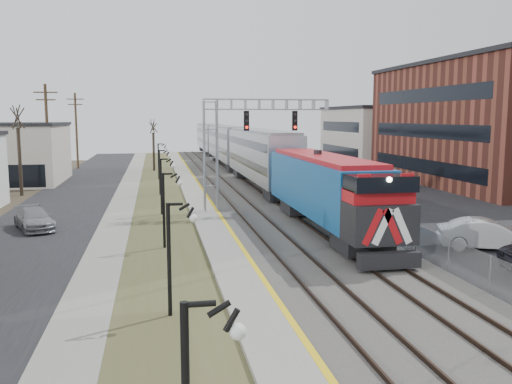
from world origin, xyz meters
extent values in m
cube|color=black|center=(-11.50, 35.00, 0.02)|extent=(7.00, 120.00, 0.04)
cube|color=gray|center=(-7.00, 35.00, 0.04)|extent=(2.00, 120.00, 0.08)
cube|color=#444B28|center=(-4.00, 35.00, 0.03)|extent=(4.00, 120.00, 0.06)
cube|color=gray|center=(-1.00, 35.00, 0.12)|extent=(2.00, 120.00, 0.24)
cube|color=#595651|center=(4.00, 35.00, 0.10)|extent=(8.00, 120.00, 0.20)
cube|color=black|center=(16.00, 35.00, 0.02)|extent=(16.00, 120.00, 0.04)
cube|color=gold|center=(-0.12, 35.00, 0.24)|extent=(0.24, 120.00, 0.01)
cube|color=#2D2119|center=(1.25, 35.00, 0.28)|extent=(0.08, 120.00, 0.15)
cube|color=#2D2119|center=(2.75, 35.00, 0.28)|extent=(0.08, 120.00, 0.15)
cube|color=#2D2119|center=(4.75, 35.00, 0.28)|extent=(0.08, 120.00, 0.15)
cube|color=#2D2119|center=(6.25, 35.00, 0.28)|extent=(0.08, 120.00, 0.15)
cube|color=#125292|center=(5.50, 19.88, 2.47)|extent=(3.00, 17.00, 4.25)
cube|color=black|center=(5.50, 11.18, 0.70)|extent=(2.80, 0.50, 0.70)
cube|color=#A0A4AB|center=(5.50, 40.18, 3.01)|extent=(3.00, 22.00, 5.33)
cube|color=#A0A4AB|center=(5.50, 62.98, 3.01)|extent=(3.00, 22.00, 5.33)
cube|color=#A0A4AB|center=(5.50, 85.78, 3.01)|extent=(3.00, 22.00, 5.33)
cube|color=gray|center=(-0.50, 28.00, 4.00)|extent=(1.00, 1.00, 8.00)
cube|color=gray|center=(3.50, 28.00, 7.75)|extent=(9.00, 0.80, 0.80)
cube|color=black|center=(2.00, 27.55, 6.60)|extent=(0.35, 0.25, 1.40)
cube|color=black|center=(5.50, 27.55, 6.60)|extent=(0.35, 0.25, 1.40)
cylinder|color=black|center=(-4.00, 8.00, 2.00)|extent=(0.14, 0.14, 4.00)
cylinder|color=black|center=(-4.00, 18.00, 2.00)|extent=(0.14, 0.14, 4.00)
cylinder|color=black|center=(-4.00, 28.00, 2.00)|extent=(0.14, 0.14, 4.00)
cylinder|color=black|center=(-4.00, 38.00, 2.00)|extent=(0.14, 0.14, 4.00)
cylinder|color=black|center=(-4.00, 50.00, 2.00)|extent=(0.14, 0.14, 4.00)
cylinder|color=#4C3823|center=(-14.50, 45.00, 5.00)|extent=(0.28, 0.28, 10.00)
cylinder|color=#4C3823|center=(-14.50, 65.00, 5.00)|extent=(0.28, 0.28, 10.00)
cube|color=gray|center=(8.20, 35.00, 0.80)|extent=(0.04, 120.00, 1.60)
cube|color=brown|center=(30.00, 40.00, 6.00)|extent=(16.00, 26.00, 12.00)
cube|color=beige|center=(30.00, 65.00, 4.00)|extent=(16.00, 18.00, 8.00)
cylinder|color=#382D23|center=(-16.00, 40.00, 2.97)|extent=(0.30, 0.30, 5.95)
cylinder|color=#382D23|center=(-4.50, 60.00, 2.45)|extent=(0.30, 0.30, 4.90)
imported|color=silver|center=(12.42, 14.62, 0.79)|extent=(5.09, 3.32, 1.58)
imported|color=navy|center=(11.31, 26.79, 0.80)|extent=(5.66, 2.55, 1.61)
imported|color=slate|center=(10.83, 29.27, 0.67)|extent=(4.20, 2.52, 1.34)
imported|color=#0B371F|center=(13.18, 36.27, 0.70)|extent=(4.31, 1.69, 1.40)
imported|color=gray|center=(-11.75, 24.29, 0.65)|extent=(3.41, 4.85, 1.30)
imported|color=silver|center=(12.06, 46.04, 0.70)|extent=(5.13, 2.84, 1.41)
camera|label=1|loc=(-4.39, -10.20, 6.86)|focal=38.00mm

